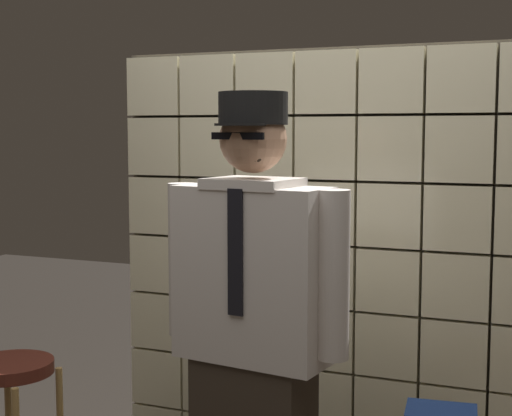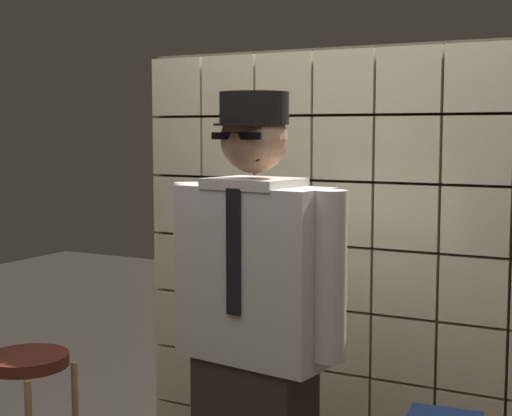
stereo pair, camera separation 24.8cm
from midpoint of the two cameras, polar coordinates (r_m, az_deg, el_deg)
glass_block_wall at (r=3.49m, az=8.68°, el=-5.12°), size 2.06×0.10×2.06m
standing_person at (r=2.72m, az=2.56°, el=-9.78°), size 0.72×0.34×1.80m
bar_stool at (r=3.33m, az=-14.60°, el=-13.77°), size 0.34×0.34×0.76m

